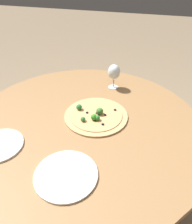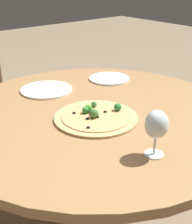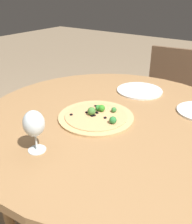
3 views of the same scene
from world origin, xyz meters
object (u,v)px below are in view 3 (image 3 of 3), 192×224
object	(u,v)px
chair	(165,95)
wine_glass	(34,124)
plate_far	(140,91)
pizza	(97,116)

from	to	relation	value
chair	wine_glass	size ratio (longest dim) A/B	5.11
chair	plate_far	xyz separation A→B (m)	(-0.08, 0.67, 0.28)
pizza	wine_glass	distance (m)	0.35
plate_far	pizza	bearing A→B (deg)	88.45
pizza	wine_glass	xyz separation A→B (m)	(0.03, 0.34, 0.10)
wine_glass	pizza	bearing A→B (deg)	-95.05
pizza	wine_glass	size ratio (longest dim) A/B	2.14
chair	plate_far	distance (m)	0.73
chair	plate_far	bearing A→B (deg)	-89.85
chair	wine_glass	bearing A→B (deg)	-94.87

